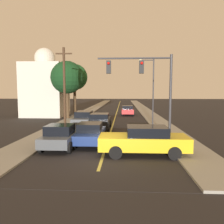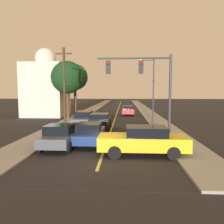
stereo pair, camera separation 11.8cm
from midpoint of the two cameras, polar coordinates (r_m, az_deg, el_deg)
name	(u,v)px [view 1 (the left image)]	position (r m, az deg, el deg)	size (l,w,h in m)	color
ground_plane	(102,158)	(12.40, -2.85, -12.02)	(200.00, 200.00, 0.00)	black
road_surface	(118,108)	(47.93, 1.49, 0.94)	(8.16, 80.00, 0.01)	black
sidewalk_left	(94,108)	(48.35, -4.84, 1.02)	(2.50, 80.00, 0.12)	gray
sidewalk_right	(142,108)	(48.09, 7.85, 0.97)	(2.50, 80.00, 0.12)	gray
car_near_lane_front	(90,133)	(15.41, -5.91, -5.55)	(1.91, 4.13, 1.54)	navy
car_near_lane_second	(100,121)	(21.56, -3.35, -2.37)	(2.06, 4.48, 1.57)	black
car_outer_lane_front	(60,136)	(14.73, -13.55, -6.17)	(1.98, 3.80, 1.56)	#474C51
car_outer_lane_second	(84,119)	(23.17, -7.40, -1.80)	(1.91, 5.16, 1.66)	#474C51
car_far_oncoming	(128,110)	(34.33, 3.98, 0.44)	(1.94, 3.93, 1.49)	red
car_crossing_right	(144,140)	(13.00, 8.14, -7.26)	(5.15, 2.11, 1.68)	gold
traffic_signal_mast	(147,80)	(15.72, 8.83, 8.38)	(5.24, 0.42, 6.16)	#333338
streetlamp_right	(150,83)	(24.37, 9.72, 7.57)	(1.69, 0.36, 7.12)	#333338
utility_pole_left	(64,86)	(22.26, -12.48, 6.57)	(1.60, 0.24, 7.88)	#422D1E
tree_left_near	(67,78)	(29.97, -11.76, 8.79)	(4.33, 4.33, 7.63)	#4C3823
tree_left_far	(74,77)	(32.78, -9.88, 8.91)	(3.80, 3.80, 7.60)	#4C3823
domed_building_left	(46,87)	(34.52, -17.03, 6.18)	(5.89, 5.89, 10.14)	beige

